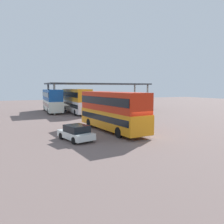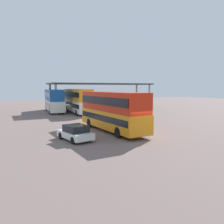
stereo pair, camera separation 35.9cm
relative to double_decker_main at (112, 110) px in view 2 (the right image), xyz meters
name	(u,v)px [view 2 (the right image)]	position (x,y,z in m)	size (l,w,h in m)	color
ground_plane	(138,138)	(0.72, -4.13, -2.25)	(140.00, 140.00, 0.00)	#6E5B57
double_decker_main	(112,110)	(0.00, 0.00, 0.00)	(3.54, 10.65, 4.09)	orange
parked_hatchback	(75,133)	(-4.63, -2.68, -1.58)	(2.61, 3.99, 1.35)	silver
double_decker_near_canopy	(54,100)	(-2.47, 21.50, 0.05)	(2.96, 11.14, 4.19)	silver
double_decker_mid_row	(78,100)	(1.10, 17.88, 0.11)	(2.55, 11.51, 4.29)	white
depot_canopy	(102,85)	(6.53, 19.74, 2.80)	(20.48, 6.97, 5.39)	#33353A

